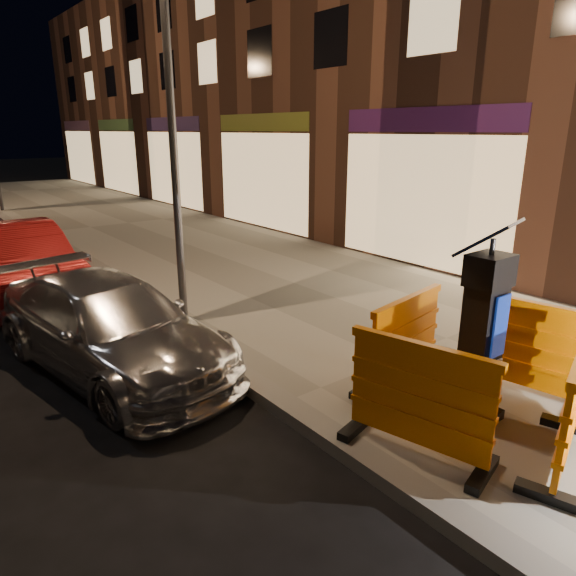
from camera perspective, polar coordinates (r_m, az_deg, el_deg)
ground_plane at (r=6.05m, az=-0.15°, el=-13.68°), size 120.00×120.00×0.00m
sidewalk at (r=8.01m, az=17.15°, el=-5.82°), size 6.00×60.00×0.15m
kerb at (r=6.01m, az=-0.15°, el=-13.07°), size 0.30×60.00×0.15m
parking_kiosk at (r=5.55m, az=20.80°, el=-4.49°), size 0.76×0.76×2.01m
barrier_front at (r=5.36m, az=29.04°, el=-11.64°), size 1.55×1.00×1.12m
barrier_back at (r=6.21m, az=12.92°, el=-5.90°), size 1.52×0.83×1.12m
barrier_kerbside at (r=5.01m, az=14.37°, el=-11.90°), size 0.94×1.54×1.12m
barrier_bldgside at (r=6.50m, az=24.84°, el=-6.07°), size 0.85×1.53×1.12m
car_silver at (r=7.43m, az=-18.62°, el=-8.46°), size 2.37×4.44×1.22m
car_red at (r=11.00m, az=-27.22°, el=-1.14°), size 1.65×4.37×1.42m
street_lamp_mid at (r=7.88m, az=-12.76°, el=17.15°), size 0.12×0.12×6.00m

